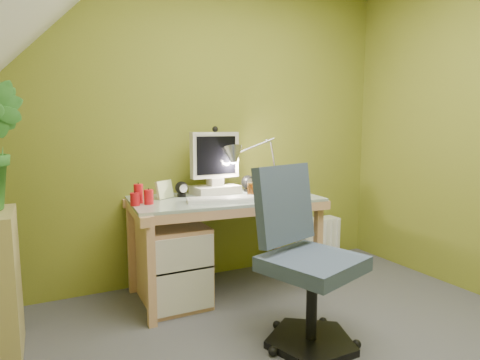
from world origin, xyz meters
name	(u,v)px	position (x,y,z in m)	size (l,w,h in m)	color
wall_back	(206,127)	(0.00, 1.60, 1.20)	(3.20, 0.01, 2.40)	olive
desk	(225,245)	(-0.01, 1.23, 0.35)	(1.31, 0.65, 0.70)	tan
monitor	(215,158)	(-0.01, 1.41, 0.97)	(0.40, 0.23, 0.54)	beige
speaker_left	(181,189)	(-0.28, 1.39, 0.75)	(0.09, 0.09, 0.11)	black
speaker_right	(248,183)	(0.26, 1.39, 0.76)	(0.11, 0.11, 0.13)	black
keyboard	(223,200)	(-0.09, 1.09, 0.71)	(0.47, 0.15, 0.02)	white
mousepad	(281,196)	(0.37, 1.09, 0.70)	(0.24, 0.17, 0.01)	#B9481C
mouse	(281,193)	(0.37, 1.09, 0.72)	(0.12, 0.07, 0.04)	silver
amber_tumbler	(252,190)	(0.17, 1.15, 0.75)	(0.08, 0.08, 0.10)	#904C15
candle_cluster	(140,194)	(-0.61, 1.24, 0.76)	(0.17, 0.15, 0.13)	red
photo_frame_red	(267,183)	(0.41, 1.35, 0.76)	(0.14, 0.02, 0.12)	red
photo_frame_blue	(280,181)	(0.55, 1.39, 0.77)	(0.15, 0.02, 0.13)	#16199A
photo_frame_green	(164,190)	(-0.41, 1.37, 0.76)	(0.15, 0.02, 0.13)	#C1D190
desk_lamp	(267,153)	(0.44, 1.41, 1.00)	(0.55, 0.24, 0.59)	silver
task_chair	(313,261)	(0.11, 0.35, 0.48)	(0.53, 0.53, 0.96)	#38465C
radiator	(318,239)	(1.04, 1.50, 0.19)	(0.38, 0.15, 0.38)	white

